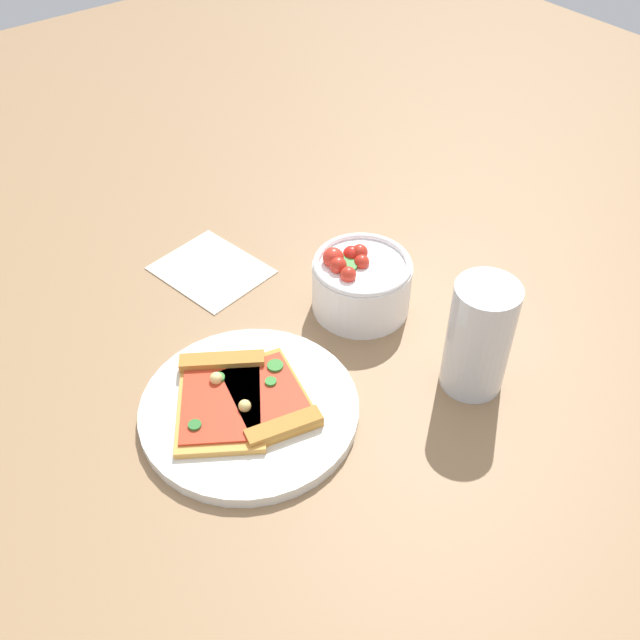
% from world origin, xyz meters
% --- Properties ---
extents(ground_plane, '(2.40, 2.40, 0.00)m').
position_xyz_m(ground_plane, '(0.00, 0.00, 0.00)').
color(ground_plane, '#93704C').
rests_on(ground_plane, ground).
extents(plate, '(0.24, 0.24, 0.01)m').
position_xyz_m(plate, '(0.03, 0.01, 0.01)').
color(plate, silver).
rests_on(plate, ground_plane).
extents(pizza_slice_near, '(0.15, 0.16, 0.02)m').
position_xyz_m(pizza_slice_near, '(0.05, -0.02, 0.02)').
color(pizza_slice_near, gold).
rests_on(pizza_slice_near, plate).
extents(pizza_slice_far, '(0.11, 0.13, 0.01)m').
position_xyz_m(pizza_slice_far, '(0.01, 0.02, 0.02)').
color(pizza_slice_far, gold).
rests_on(pizza_slice_far, plate).
extents(salad_bowl, '(0.12, 0.12, 0.09)m').
position_xyz_m(salad_bowl, '(-0.17, -0.05, 0.04)').
color(salad_bowl, white).
rests_on(salad_bowl, ground_plane).
extents(soda_glass, '(0.07, 0.07, 0.14)m').
position_xyz_m(soda_glass, '(-0.19, 0.12, 0.07)').
color(soda_glass, silver).
rests_on(soda_glass, ground_plane).
extents(paper_napkin, '(0.14, 0.16, 0.00)m').
position_xyz_m(paper_napkin, '(-0.06, -0.23, 0.00)').
color(paper_napkin, silver).
rests_on(paper_napkin, ground_plane).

